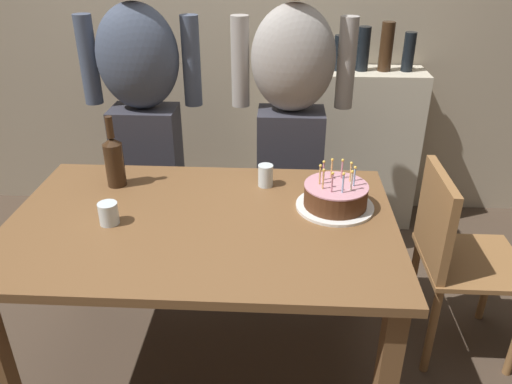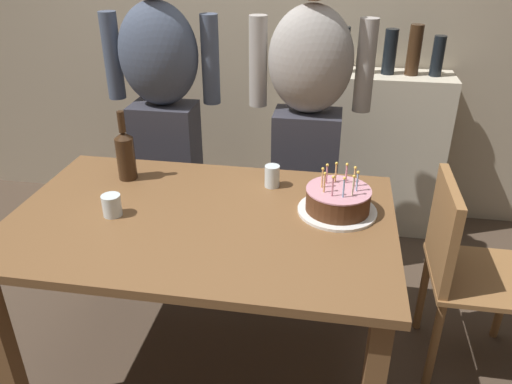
# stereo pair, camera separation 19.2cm
# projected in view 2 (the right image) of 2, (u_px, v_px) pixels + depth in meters

# --- Properties ---
(ground_plane) EXTENTS (10.00, 10.00, 0.00)m
(ground_plane) POSITION_uv_depth(u_px,v_px,m) (209.00, 355.00, 2.30)
(ground_plane) COLOR #47382B
(back_wall) EXTENTS (5.20, 0.10, 2.60)m
(back_wall) POSITION_uv_depth(u_px,v_px,m) (263.00, 10.00, 3.06)
(back_wall) COLOR tan
(back_wall) RESTS_ON ground_plane
(dining_table) EXTENTS (1.50, 0.96, 0.74)m
(dining_table) POSITION_uv_depth(u_px,v_px,m) (202.00, 237.00, 2.01)
(dining_table) COLOR brown
(dining_table) RESTS_ON ground_plane
(birthday_cake) EXTENTS (0.31, 0.31, 0.19)m
(birthday_cake) POSITION_uv_depth(u_px,v_px,m) (338.00, 201.00, 1.97)
(birthday_cake) COLOR white
(birthday_cake) RESTS_ON dining_table
(water_glass_near) EXTENTS (0.07, 0.07, 0.10)m
(water_glass_near) POSITION_uv_depth(u_px,v_px,m) (272.00, 176.00, 2.17)
(water_glass_near) COLOR silver
(water_glass_near) RESTS_ON dining_table
(water_glass_far) EXTENTS (0.07, 0.07, 0.09)m
(water_glass_far) POSITION_uv_depth(u_px,v_px,m) (112.00, 205.00, 1.95)
(water_glass_far) COLOR silver
(water_glass_far) RESTS_ON dining_table
(wine_bottle) EXTENTS (0.08, 0.08, 0.31)m
(wine_bottle) POSITION_uv_depth(u_px,v_px,m) (125.00, 154.00, 2.21)
(wine_bottle) COLOR #382314
(wine_bottle) RESTS_ON dining_table
(person_man_bearded) EXTENTS (0.61, 0.27, 1.66)m
(person_man_bearded) POSITION_uv_depth(u_px,v_px,m) (164.00, 113.00, 2.66)
(person_man_bearded) COLOR #33333D
(person_man_bearded) RESTS_ON ground_plane
(person_woman_cardigan) EXTENTS (0.61, 0.27, 1.66)m
(person_woman_cardigan) POSITION_uv_depth(u_px,v_px,m) (308.00, 121.00, 2.54)
(person_woman_cardigan) COLOR #33333D
(person_woman_cardigan) RESTS_ON ground_plane
(dining_chair) EXTENTS (0.42, 0.42, 0.87)m
(dining_chair) POSITION_uv_depth(u_px,v_px,m) (462.00, 264.00, 2.06)
(dining_chair) COLOR olive
(dining_chair) RESTS_ON ground_plane
(shelf_cabinet) EXTENTS (0.77, 0.30, 1.27)m
(shelf_cabinet) POSITION_uv_depth(u_px,v_px,m) (378.00, 151.00, 3.11)
(shelf_cabinet) COLOR beige
(shelf_cabinet) RESTS_ON ground_plane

